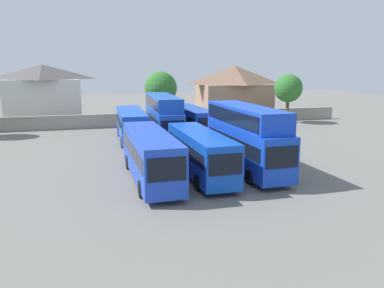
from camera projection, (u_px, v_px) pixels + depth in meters
name	position (u px, v px, depth m)	size (l,w,h in m)	color
ground	(159.00, 135.00, 46.21)	(140.00, 140.00, 0.00)	slate
depot_boundary_wall	(149.00, 119.00, 52.76)	(56.00, 0.50, 1.80)	gray
bus_1	(150.00, 153.00, 27.69)	(2.71, 11.48, 3.44)	blue
bus_2	(200.00, 151.00, 28.74)	(2.63, 10.59, 3.28)	blue
bus_3	(246.00, 135.00, 29.99)	(2.88, 10.90, 5.02)	blue
bus_4	(131.00, 124.00, 42.05)	(2.95, 10.84, 3.32)	blue
bus_5	(163.00, 115.00, 42.82)	(3.02, 11.71, 4.82)	blue
bus_6	(191.00, 120.00, 44.31)	(3.17, 10.54, 3.37)	blue
house_terrace_left	(44.00, 94.00, 54.75)	(10.31, 7.43, 8.15)	silver
house_terrace_centre	(234.00, 91.00, 62.22)	(11.32, 7.32, 7.98)	#9E7A60
tree_left_of_lot	(288.00, 88.00, 55.09)	(3.93, 3.93, 6.83)	brown
tree_right_of_lot	(161.00, 88.00, 54.89)	(4.54, 4.54, 7.17)	brown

